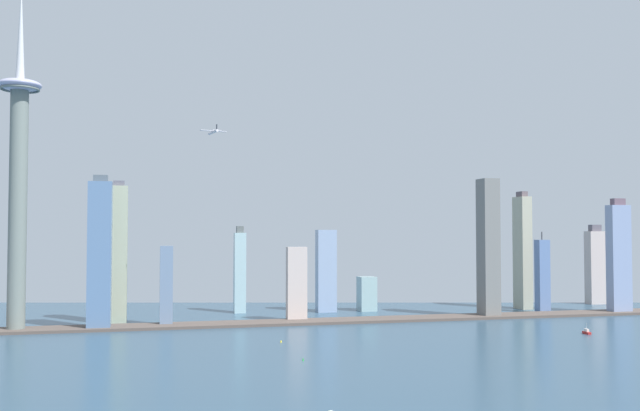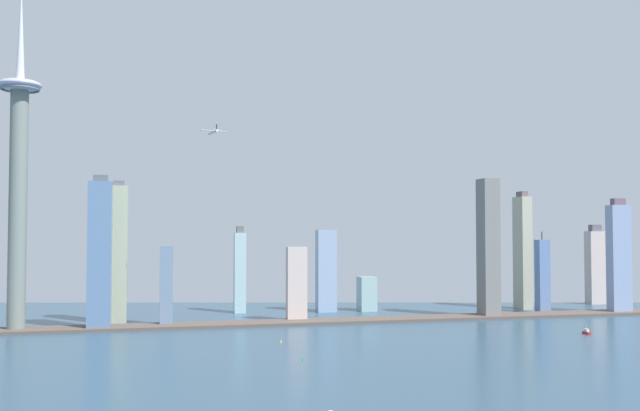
{
  "view_description": "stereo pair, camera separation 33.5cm",
  "coord_description": "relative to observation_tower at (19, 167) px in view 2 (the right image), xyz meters",
  "views": [
    {
      "loc": [
        -205.71,
        -251.5,
        97.74
      ],
      "look_at": [
        -24.48,
        487.02,
        128.34
      ],
      "focal_mm": 39.53,
      "sensor_mm": 36.0,
      "label": 1
    },
    {
      "loc": [
        -205.38,
        -251.58,
        97.74
      ],
      "look_at": [
        -24.48,
        487.02,
        128.34
      ],
      "focal_mm": 39.53,
      "sensor_mm": 36.0,
      "label": 2
    }
  ],
  "objects": [
    {
      "name": "waterfront_pier",
      "position": [
        332.66,
        -3.22,
        -163.51
      ],
      "size": [
        1004.02,
        41.9,
        2.96
      ],
      "primitive_type": "cube",
      "color": "brown",
      "rests_on": "ground"
    },
    {
      "name": "observation_tower",
      "position": [
        0.0,
        0.0,
        0.0
      ],
      "size": [
        42.45,
        42.45,
        352.48
      ],
      "color": "slate",
      "rests_on": "ground"
    },
    {
      "name": "skyscraper_0",
      "position": [
        691.04,
        -4.32,
        -96.95
      ],
      "size": [
        26.39,
        14.72,
        141.26
      ],
      "color": "#8596BE",
      "rests_on": "ground"
    },
    {
      "name": "skyscraper_1",
      "position": [
        345.24,
        98.86,
        -113.68
      ],
      "size": [
        23.9,
        16.89,
        102.63
      ],
      "color": "#8DA4C6",
      "rests_on": "ground"
    },
    {
      "name": "skyscraper_2",
      "position": [
        736.12,
        106.52,
        -112.65
      ],
      "size": [
        24.62,
        16.19,
        110.41
      ],
      "color": "beige",
      "rests_on": "ground"
    },
    {
      "name": "skyscraper_3",
      "position": [
        603.21,
        24.46,
        -119.76
      ],
      "size": [
        14.67,
        12.91,
        100.32
      ],
      "color": "#5D79AB",
      "rests_on": "ground"
    },
    {
      "name": "skyscraper_4",
      "position": [
        517.22,
        -0.76,
        -83.71
      ],
      "size": [
        19.59,
        23.62,
        162.56
      ],
      "color": "slate",
      "rests_on": "ground"
    },
    {
      "name": "skyscraper_5",
      "position": [
        96.01,
        42.48,
        -88.86
      ],
      "size": [
        19.44,
        18.37,
        155.84
      ],
      "color": "#A8B193",
      "rests_on": "ground"
    },
    {
      "name": "skyscraper_6",
      "position": [
        289.72,
        14.41,
        -123.51
      ],
      "size": [
        22.13,
        12.22,
        82.95
      ],
      "color": "beige",
      "rests_on": "ground"
    },
    {
      "name": "skyscraper_7",
      "position": [
        79.67,
        -4.33,
        -88.16
      ],
      "size": [
        23.49,
        21.82,
        157.89
      ],
      "color": "#57769F",
      "rests_on": "ground"
    },
    {
      "name": "skyscraper_8",
      "position": [
        604.11,
        72.94,
        -90.63
      ],
      "size": [
        14.19,
        26.1,
        153.13
      ],
      "color": "#AEAD95",
      "rests_on": "ground"
    },
    {
      "name": "skyscraper_9",
      "position": [
        146.92,
        8.06,
        -122.52
      ],
      "size": [
        13.32,
        14.75,
        84.93
      ],
      "color": "slate",
      "rests_on": "ground"
    },
    {
      "name": "skyscraper_10",
      "position": [
        238.69,
        113.92,
        -113.94
      ],
      "size": [
        14.16,
        13.6,
        107.23
      ],
      "color": "#A1C4CB",
      "rests_on": "ground"
    },
    {
      "name": "skyscraper_11",
      "position": [
        398.68,
        98.67,
        -143.38
      ],
      "size": [
        20.72,
        22.9,
        43.22
      ],
      "color": "#96B7B9",
      "rests_on": "ground"
    },
    {
      "name": "boat_0",
      "position": [
        544.48,
        -150.33,
        -163.15
      ],
      "size": [
        4.42,
        11.88,
        10.73
      ],
      "rotation": [
        0.0,
        0.0,
        4.62
      ],
      "color": "#B52523",
      "rests_on": "ground"
    },
    {
      "name": "channel_buoy_1",
      "position": [
        244.27,
        -226.35,
        -163.56
      ],
      "size": [
        1.2,
        1.2,
        2.86
      ],
      "primitive_type": "cone",
      "color": "green",
      "rests_on": "ground"
    },
    {
      "name": "channel_buoy_2",
      "position": [
        244.86,
        -130.79,
        -163.9
      ],
      "size": [
        1.82,
        1.82,
        2.18
      ],
      "primitive_type": "cone",
      "color": "yellow",
      "rests_on": "ground"
    },
    {
      "name": "airplane",
      "position": [
        190.25,
        -49.6,
        35.39
      ],
      "size": [
        27.18,
        26.92,
        7.63
      ],
      "rotation": [
        0.0,
        0.0,
        1.8
      ],
      "color": "silver"
    }
  ]
}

